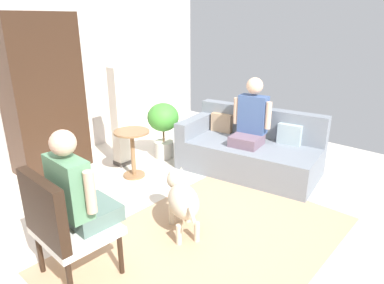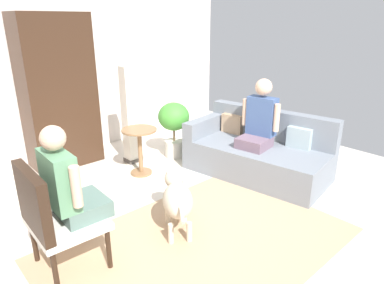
{
  "view_description": "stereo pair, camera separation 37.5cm",
  "coord_description": "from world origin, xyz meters",
  "px_view_note": "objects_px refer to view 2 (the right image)",
  "views": [
    {
      "loc": [
        -2.39,
        -2.03,
        2.07
      ],
      "look_at": [
        0.24,
        0.33,
        0.79
      ],
      "focal_mm": 32.04,
      "sensor_mm": 36.0,
      "label": 1
    },
    {
      "loc": [
        -2.13,
        -2.29,
        2.07
      ],
      "look_at": [
        0.24,
        0.33,
        0.79
      ],
      "focal_mm": 32.04,
      "sensor_mm": 36.0,
      "label": 2
    }
  ],
  "objects_px": {
    "round_end_table": "(140,146)",
    "person_on_armchair": "(67,184)",
    "couch": "(256,152)",
    "armchair": "(51,214)",
    "column_lamp": "(130,116)",
    "armoire_cabinet": "(58,92)",
    "dog": "(177,197)",
    "person_on_couch": "(260,119)",
    "potted_plant": "(174,123)"
  },
  "relations": [
    {
      "from": "round_end_table",
      "to": "person_on_armchair",
      "type": "bearing_deg",
      "value": -141.8
    },
    {
      "from": "couch",
      "to": "person_on_armchair",
      "type": "bearing_deg",
      "value": -177.27
    },
    {
      "from": "armchair",
      "to": "column_lamp",
      "type": "distance_m",
      "value": 2.43
    },
    {
      "from": "armchair",
      "to": "armoire_cabinet",
      "type": "xyz_separation_m",
      "value": [
        1.04,
        2.27,
        0.51
      ]
    },
    {
      "from": "column_lamp",
      "to": "armoire_cabinet",
      "type": "xyz_separation_m",
      "value": [
        -0.75,
        0.65,
        0.36
      ]
    },
    {
      "from": "armchair",
      "to": "column_lamp",
      "type": "relative_size",
      "value": 0.68
    },
    {
      "from": "armoire_cabinet",
      "to": "dog",
      "type": "bearing_deg",
      "value": -87.23
    },
    {
      "from": "couch",
      "to": "round_end_table",
      "type": "xyz_separation_m",
      "value": [
        -1.24,
        1.05,
        0.12
      ]
    },
    {
      "from": "couch",
      "to": "person_on_armchair",
      "type": "xyz_separation_m",
      "value": [
        -2.73,
        -0.13,
        0.48
      ]
    },
    {
      "from": "person_on_couch",
      "to": "round_end_table",
      "type": "height_order",
      "value": "person_on_couch"
    },
    {
      "from": "dog",
      "to": "column_lamp",
      "type": "xyz_separation_m",
      "value": [
        0.63,
        1.84,
        0.35
      ]
    },
    {
      "from": "person_on_armchair",
      "to": "dog",
      "type": "distance_m",
      "value": 1.11
    },
    {
      "from": "person_on_armchair",
      "to": "person_on_couch",
      "type": "bearing_deg",
      "value": 1.81
    },
    {
      "from": "column_lamp",
      "to": "round_end_table",
      "type": "bearing_deg",
      "value": -107.64
    },
    {
      "from": "armoire_cabinet",
      "to": "person_on_armchair",
      "type": "bearing_deg",
      "value": -111.24
    },
    {
      "from": "armchair",
      "to": "person_on_armchair",
      "type": "xyz_separation_m",
      "value": [
        0.16,
        -0.0,
        0.21
      ]
    },
    {
      "from": "dog",
      "to": "armoire_cabinet",
      "type": "bearing_deg",
      "value": 92.77
    },
    {
      "from": "person_on_armchair",
      "to": "column_lamp",
      "type": "relative_size",
      "value": 0.58
    },
    {
      "from": "person_on_armchair",
      "to": "armoire_cabinet",
      "type": "height_order",
      "value": "armoire_cabinet"
    },
    {
      "from": "couch",
      "to": "armoire_cabinet",
      "type": "xyz_separation_m",
      "value": [
        -1.85,
        2.15,
        0.77
      ]
    },
    {
      "from": "round_end_table",
      "to": "dog",
      "type": "height_order",
      "value": "round_end_table"
    },
    {
      "from": "couch",
      "to": "armchair",
      "type": "xyz_separation_m",
      "value": [
        -2.89,
        -0.13,
        0.26
      ]
    },
    {
      "from": "armchair",
      "to": "dog",
      "type": "relative_size",
      "value": 1.33
    },
    {
      "from": "armoire_cabinet",
      "to": "couch",
      "type": "bearing_deg",
      "value": -49.28
    },
    {
      "from": "couch",
      "to": "person_on_couch",
      "type": "distance_m",
      "value": 0.5
    },
    {
      "from": "round_end_table",
      "to": "potted_plant",
      "type": "distance_m",
      "value": 0.79
    },
    {
      "from": "armchair",
      "to": "dog",
      "type": "bearing_deg",
      "value": -10.3
    },
    {
      "from": "person_on_armchair",
      "to": "potted_plant",
      "type": "height_order",
      "value": "person_on_armchair"
    },
    {
      "from": "armchair",
      "to": "person_on_armchair",
      "type": "distance_m",
      "value": 0.27
    },
    {
      "from": "couch",
      "to": "dog",
      "type": "bearing_deg",
      "value": -168.93
    },
    {
      "from": "person_on_armchair",
      "to": "round_end_table",
      "type": "height_order",
      "value": "person_on_armchair"
    },
    {
      "from": "column_lamp",
      "to": "couch",
      "type": "bearing_deg",
      "value": -53.92
    },
    {
      "from": "person_on_armchair",
      "to": "column_lamp",
      "type": "height_order",
      "value": "column_lamp"
    },
    {
      "from": "round_end_table",
      "to": "armoire_cabinet",
      "type": "xyz_separation_m",
      "value": [
        -0.61,
        1.1,
        0.66
      ]
    },
    {
      "from": "person_on_couch",
      "to": "dog",
      "type": "distance_m",
      "value": 1.77
    },
    {
      "from": "person_on_armchair",
      "to": "round_end_table",
      "type": "distance_m",
      "value": 1.93
    },
    {
      "from": "armoire_cabinet",
      "to": "person_on_couch",
      "type": "bearing_deg",
      "value": -50.46
    },
    {
      "from": "person_on_couch",
      "to": "armoire_cabinet",
      "type": "distance_m",
      "value": 2.85
    },
    {
      "from": "armchair",
      "to": "potted_plant",
      "type": "relative_size",
      "value": 1.13
    },
    {
      "from": "person_on_couch",
      "to": "person_on_armchair",
      "type": "relative_size",
      "value": 1.07
    },
    {
      "from": "dog",
      "to": "column_lamp",
      "type": "distance_m",
      "value": 1.98
    },
    {
      "from": "couch",
      "to": "person_on_couch",
      "type": "xyz_separation_m",
      "value": [
        -0.04,
        -0.04,
        0.49
      ]
    },
    {
      "from": "person_on_armchair",
      "to": "round_end_table",
      "type": "bearing_deg",
      "value": 38.2
    },
    {
      "from": "dog",
      "to": "person_on_armchair",
      "type": "bearing_deg",
      "value": 168.31
    },
    {
      "from": "armchair",
      "to": "armoire_cabinet",
      "type": "bearing_deg",
      "value": 65.31
    },
    {
      "from": "round_end_table",
      "to": "column_lamp",
      "type": "xyz_separation_m",
      "value": [
        0.14,
        0.46,
        0.3
      ]
    },
    {
      "from": "armoire_cabinet",
      "to": "potted_plant",
      "type": "bearing_deg",
      "value": -33.73
    },
    {
      "from": "person_on_armchair",
      "to": "round_end_table",
      "type": "relative_size",
      "value": 1.27
    },
    {
      "from": "couch",
      "to": "armoire_cabinet",
      "type": "bearing_deg",
      "value": 130.72
    },
    {
      "from": "couch",
      "to": "armchair",
      "type": "height_order",
      "value": "armchair"
    }
  ]
}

